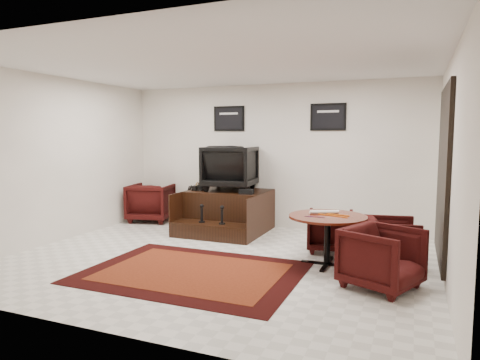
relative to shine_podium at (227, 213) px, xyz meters
name	(u,v)px	position (x,y,z in m)	size (l,w,h in m)	color
ground	(218,260)	(0.64, -1.80, -0.35)	(6.00, 6.00, 0.00)	white
room_shell	(247,137)	(1.05, -1.68, 1.43)	(6.02, 5.02, 2.81)	white
area_rug	(193,272)	(0.59, -2.46, -0.35)	(2.80, 2.10, 0.01)	black
shine_podium	(227,213)	(0.00, 0.00, 0.00)	(1.49, 1.53, 0.77)	black
shine_chair	(230,165)	(0.00, 0.15, 0.89)	(0.92, 0.86, 0.95)	black
shoes_pair	(199,188)	(-0.55, -0.09, 0.46)	(0.25, 0.28, 0.09)	black
polish_kit	(246,192)	(0.49, -0.26, 0.45)	(0.24, 0.17, 0.08)	black
umbrella_black	(184,206)	(-0.89, -0.09, 0.08)	(0.32, 0.12, 0.87)	black
umbrella_hooked	(186,206)	(-0.87, -0.06, 0.09)	(0.33, 0.12, 0.88)	black
armchair_side	(151,200)	(-1.88, 0.27, 0.09)	(0.85, 0.80, 0.88)	black
meeting_table	(328,222)	(2.17, -1.45, 0.26)	(1.07, 1.07, 0.70)	#451309
table_chair_back	(330,229)	(2.08, -0.68, 0.00)	(0.69, 0.64, 0.71)	black
table_chair_window	(391,239)	(3.00, -1.08, 0.01)	(0.71, 0.66, 0.73)	black
table_chair_corner	(382,255)	(2.94, -2.12, 0.05)	(0.78, 0.73, 0.80)	black
paper_roll	(324,212)	(2.10, -1.34, 0.37)	(0.05, 0.05, 0.42)	white
table_clutter	(330,215)	(2.20, -1.44, 0.35)	(0.57, 0.32, 0.01)	orange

